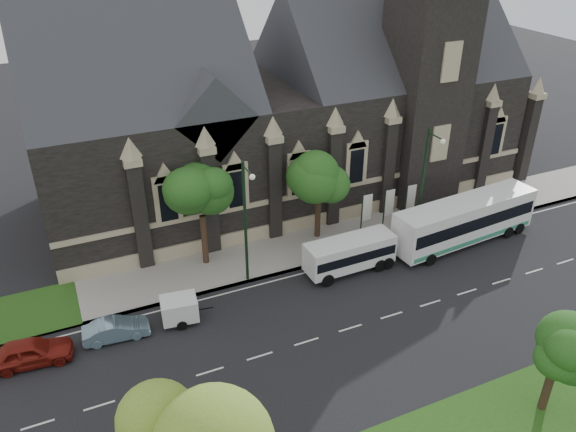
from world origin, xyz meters
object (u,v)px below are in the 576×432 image
banner_flag_left (365,211)px  tour_coach (465,220)px  street_lamp_mid (246,218)px  banner_flag_right (409,201)px  tree_walk_left (203,191)px  street_lamp_near (425,179)px  tree_walk_right (320,168)px  car_far_red (30,352)px  tree_park_near (197,424)px  box_trailer (179,309)px  tree_park_east (562,336)px  banner_flag_center (387,206)px  shuttle_bus (350,253)px  sedan (116,329)px

banner_flag_left → tour_coach: 7.54m
street_lamp_mid → banner_flag_right: (14.29, 1.91, -2.73)m
tree_walk_left → tour_coach: bearing=-16.0°
tree_walk_left → street_lamp_near: bearing=-12.9°
tree_walk_right → street_lamp_near: size_ratio=0.87×
car_far_red → tree_park_near: bearing=-149.7°
car_far_red → tree_walk_left: bearing=-58.5°
banner_flag_right → box_trailer: 20.12m
tree_park_near → street_lamp_mid: 17.71m
tour_coach → box_trailer: 22.25m
tour_coach → street_lamp_near: bearing=143.5°
tree_park_east → banner_flag_right: 18.91m
banner_flag_center → shuttle_bus: 6.35m
tree_park_east → box_trailer: tree_park_east is taller
tree_park_east → banner_flag_center: bearing=83.4°
box_trailer → tree_walk_left: bearing=65.6°
tree_park_east → shuttle_bus: bearing=101.9°
shuttle_bus → box_trailer: size_ratio=2.00×
tour_coach → sedan: 26.13m
banner_flag_right → shuttle_bus: banner_flag_right is taller
street_lamp_near → banner_flag_center: (-1.71, 1.91, -2.73)m
sedan → car_far_red: (-4.74, -0.17, 0.14)m
tree_park_near → car_far_red: bearing=114.6°
tree_walk_left → banner_flag_left: (12.08, -1.70, -3.35)m
shuttle_bus → car_far_red: (-21.03, -0.72, -0.68)m
street_lamp_near → car_far_red: street_lamp_near is taller
tree_park_near → car_far_red: 15.97m
banner_flag_center → shuttle_bus: (-5.24, -3.47, -0.92)m
box_trailer → tree_park_east: bearing=-35.1°
street_lamp_mid → sedan: (-9.24, -2.10, -4.47)m
street_lamp_mid → tour_coach: bearing=-5.9°
tree_park_east → banner_flag_right: (4.11, 18.32, -2.24)m
banner_flag_left → shuttle_bus: (-3.24, -3.47, -0.92)m
box_trailer → sedan: (-3.88, 0.05, -0.33)m
tree_park_near → car_far_red: size_ratio=1.87×
tree_walk_left → street_lamp_near: street_lamp_near is taller
box_trailer → tree_walk_right: bearing=32.1°
box_trailer → car_far_red: size_ratio=0.71×
street_lamp_mid → tour_coach: 17.24m
tour_coach → tree_park_east: bearing=-119.4°
tree_park_near → street_lamp_mid: street_lamp_mid is taller
street_lamp_near → car_far_red: size_ratio=1.96×
banner_flag_left → sedan: banner_flag_left is taller
tree_walk_right → banner_flag_left: bearing=-29.1°
tree_walk_right → car_far_red: tree_walk_right is taller
banner_flag_left → banner_flag_right: size_ratio=1.00×
tree_park_near → car_far_red: tree_park_near is taller
banner_flag_left → shuttle_bus: 4.83m
tree_park_east → tree_walk_left: size_ratio=0.82×
tree_walk_left → banner_flag_center: tree_walk_left is taller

